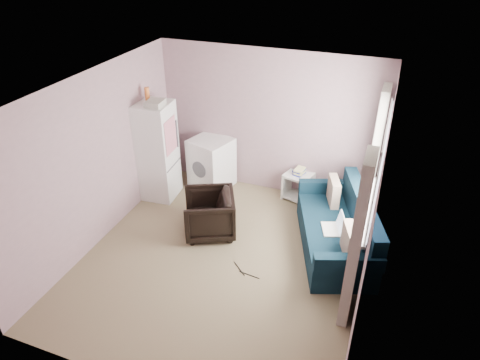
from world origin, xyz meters
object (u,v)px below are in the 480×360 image
object	(u,v)px
fridge	(157,151)
sofa	(339,231)
washing_machine	(211,162)
side_table	(298,184)
armchair	(209,212)

from	to	relation	value
fridge	sofa	distance (m)	3.24
washing_machine	side_table	xyz separation A→B (m)	(1.57, 0.12, -0.20)
armchair	fridge	size ratio (longest dim) A/B	0.39
fridge	armchair	bearing A→B (deg)	-33.68
side_table	fridge	bearing A→B (deg)	-162.26
armchair	side_table	size ratio (longest dim) A/B	1.29
armchair	sofa	bearing A→B (deg)	73.71
side_table	sofa	bearing A→B (deg)	-52.45
armchair	side_table	xyz separation A→B (m)	(1.04, 1.43, -0.10)
washing_machine	sofa	size ratio (longest dim) A/B	0.43
side_table	sofa	xyz separation A→B (m)	(0.87, -1.13, 0.04)
washing_machine	side_table	size ratio (longest dim) A/B	1.55
armchair	sofa	distance (m)	1.93
armchair	side_table	world-z (taller)	armchair
side_table	sofa	distance (m)	1.43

